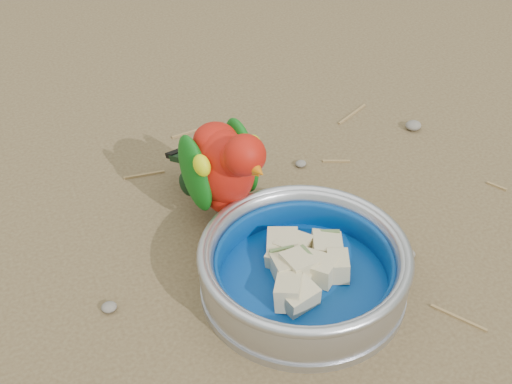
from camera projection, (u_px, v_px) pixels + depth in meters
name	position (u px, v px, depth m)	size (l,w,h in m)	color
ground	(279.00, 282.00, 0.81)	(60.00, 60.00, 0.00)	brown
food_bowl	(303.00, 285.00, 0.79)	(0.23, 0.23, 0.02)	#B2B2BA
bowl_wall	(304.00, 265.00, 0.77)	(0.23, 0.23, 0.04)	#B2B2BA
fruit_wedges	(304.00, 270.00, 0.78)	(0.14, 0.14, 0.03)	#CCBC8D
lory_parrot	(224.00, 176.00, 0.84)	(0.09, 0.18, 0.15)	#B0140A
ground_debris	(284.00, 230.00, 0.87)	(0.90, 0.80, 0.01)	olive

